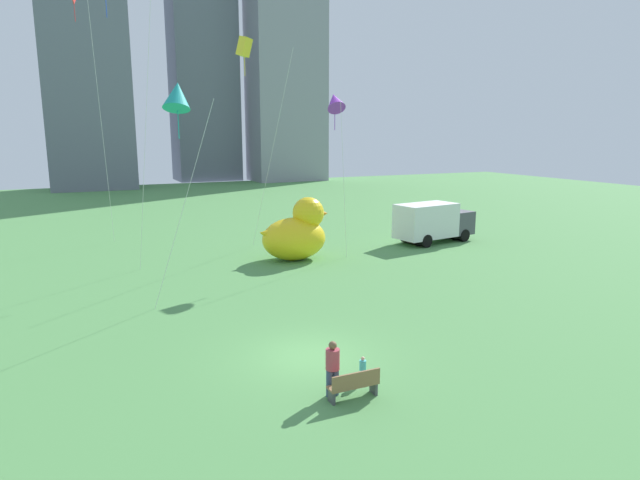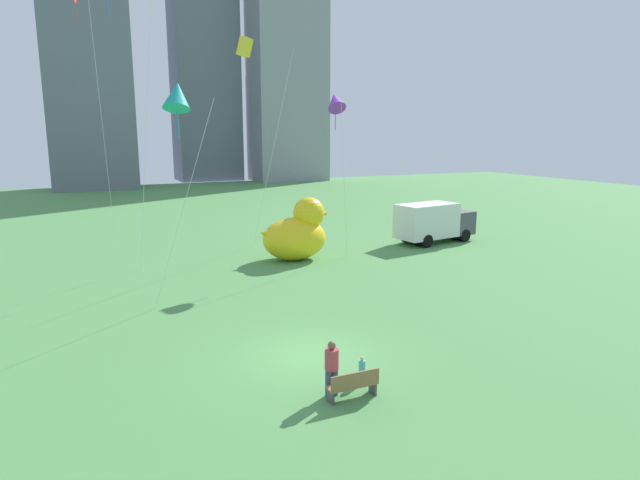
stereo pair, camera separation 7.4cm
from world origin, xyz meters
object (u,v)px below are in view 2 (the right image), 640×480
at_px(giant_inflatable_duck, 297,233).
at_px(kite_teal, 177,96).
at_px(person_adult, 332,366).
at_px(kite_red, 78,10).
at_px(kite_yellow, 245,48).
at_px(box_truck, 434,223).
at_px(park_bench, 353,384).
at_px(kite_purple, 335,101).
at_px(person_child, 362,369).

bearing_deg(giant_inflatable_duck, kite_teal, -136.09).
bearing_deg(person_adult, kite_teal, 105.69).
relative_size(person_adult, kite_red, 0.10).
relative_size(giant_inflatable_duck, kite_teal, 0.47).
distance_m(giant_inflatable_duck, kite_yellow, 11.63).
relative_size(box_truck, kite_red, 0.37).
xyz_separation_m(park_bench, box_truck, (16.35, 18.45, 0.97)).
bearing_deg(park_bench, kite_teal, 107.60).
bearing_deg(kite_red, box_truck, -22.17).
relative_size(kite_yellow, kite_red, 0.78).
bearing_deg(kite_yellow, kite_purple, -33.95).
bearing_deg(park_bench, kite_yellow, 81.19).
distance_m(giant_inflatable_duck, box_truck, 11.01).
height_order(person_adult, box_truck, box_truck).
bearing_deg(kite_red, giant_inflatable_duck, -41.55).
height_order(park_bench, kite_teal, kite_teal).
bearing_deg(kite_purple, box_truck, 10.03).
relative_size(park_bench, person_child, 1.80).
bearing_deg(giant_inflatable_duck, kite_yellow, 132.94).
distance_m(person_child, giant_inflatable_duck, 17.38).
height_order(giant_inflatable_duck, kite_yellow, kite_yellow).
bearing_deg(person_child, park_bench, -131.85).
distance_m(park_bench, person_child, 1.13).
bearing_deg(kite_purple, kite_teal, -145.17).
bearing_deg(kite_red, kite_teal, -81.08).
relative_size(person_adult, kite_teal, 0.17).
bearing_deg(person_adult, kite_yellow, 79.60).
distance_m(person_child, kite_yellow, 22.89).
height_order(park_bench, person_child, park_bench).
distance_m(park_bench, giant_inflatable_duck, 18.40).
bearing_deg(kite_yellow, person_child, -96.97).
xyz_separation_m(kite_teal, kite_red, (-2.83, 18.01, 6.37)).
height_order(box_truck, kite_yellow, kite_yellow).
xyz_separation_m(kite_yellow, kite_teal, (-6.11, -10.52, -3.55)).
relative_size(park_bench, kite_red, 0.09).
relative_size(person_adult, giant_inflatable_duck, 0.37).
distance_m(park_bench, kite_yellow, 23.69).
height_order(person_adult, person_child, person_adult).
xyz_separation_m(park_bench, kite_teal, (-3.01, 9.48, 8.76)).
bearing_deg(kite_teal, kite_red, 98.92).
distance_m(person_adult, person_child, 1.37).
distance_m(kite_teal, kite_red, 19.31).
xyz_separation_m(person_adult, kite_yellow, (3.58, 19.52, 11.83)).
relative_size(park_bench, kite_purple, 0.15).
height_order(person_child, box_truck, box_truck).
xyz_separation_m(giant_inflatable_duck, kite_purple, (2.30, -0.64, 7.98)).
distance_m(person_adult, kite_yellow, 23.10).
height_order(person_adult, kite_yellow, kite_yellow).
bearing_deg(kite_teal, person_child, -66.46).
bearing_deg(kite_red, person_child, -76.11).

